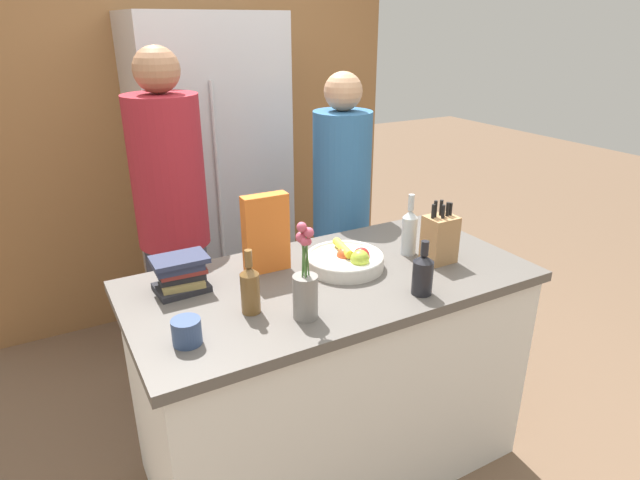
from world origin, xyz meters
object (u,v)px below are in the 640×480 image
Objects in this scene: bottle_vinegar at (250,288)px; person_in_blue at (341,210)px; flower_vase at (305,287)px; fruit_bowl at (346,260)px; coffee_mug at (187,331)px; book_stack at (180,274)px; refrigerator at (212,181)px; bottle_wine at (423,273)px; bottle_oil at (409,231)px; cereal_box at (266,233)px; person_at_sink at (172,214)px; knife_block at (440,238)px.

person_in_blue reaches higher than bottle_vinegar.
person_in_blue is (0.68, 0.89, -0.11)m from flower_vase.
fruit_bowl is at bearing 39.27° from flower_vase.
book_stack reaches higher than coffee_mug.
book_stack is at bearing 77.08° from coffee_mug.
bottle_vinegar is (-0.38, -1.54, 0.06)m from refrigerator.
fruit_bowl is at bearing 17.46° from coffee_mug.
bottle_wine reaches higher than book_stack.
bottle_vinegar is at bearing -130.73° from person_in_blue.
refrigerator is at bearing 106.04° from bottle_oil.
bottle_wine is at bearing -16.74° from bottle_vinegar.
refrigerator is at bearing 66.84° from book_stack.
cereal_box is 1.58× the size of book_stack.
person_at_sink is (-0.39, -0.60, 0.04)m from refrigerator.
flower_vase is at bearing -97.86° from refrigerator.
fruit_bowl is at bearing -12.15° from book_stack.
coffee_mug is 1.37m from person_in_blue.
person_in_blue is (0.83, 0.77, -0.09)m from bottle_vinegar.
knife_block reaches higher than bottle_wine.
flower_vase reaches higher than cereal_box.
flower_vase reaches higher than bottle_vinegar.
person_in_blue is (0.85, -0.17, -0.07)m from person_at_sink.
coffee_mug is 1.05m from bottle_oil.
bottle_wine is (-0.24, -0.19, -0.02)m from knife_block.
cereal_box is at bearing 166.22° from bottle_oil.
person_at_sink is (0.14, 0.65, 0.01)m from book_stack.
coffee_mug is at bearing -161.47° from bottle_vinegar.
bottle_vinegar is 0.14× the size of person_in_blue.
book_stack is 0.75× the size of bottle_oil.
cereal_box is 0.61m from bottle_oil.
coffee_mug is at bearing -102.92° from book_stack.
coffee_mug is at bearing -110.98° from refrigerator.
fruit_bowl is 1.19× the size of bottle_oil.
fruit_bowl is 1.59× the size of book_stack.
flower_vase is 1.73× the size of book_stack.
person_at_sink reaches higher than bottle_oil.
coffee_mug is (-0.62, -1.62, 0.01)m from refrigerator.
coffee_mug is 0.85m from bottle_wine.
knife_block is 0.71m from flower_vase.
bottle_oil is 0.16× the size of person_in_blue.
fruit_bowl is 0.35m from bottle_wine.
cereal_box is 1.19× the size of bottle_oil.
refrigerator is at bearing 93.91° from fruit_bowl.
fruit_bowl is at bearing 16.90° from bottle_vinegar.
bottle_wine is at bearing -7.28° from flower_vase.
knife_block is 0.15× the size of person_at_sink.
refrigerator is at bearing 106.96° from knife_block.
person_at_sink reaches higher than book_stack.
refrigerator is 1.37m from book_stack.
fruit_bowl is 1.37× the size of bottle_vinegar.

